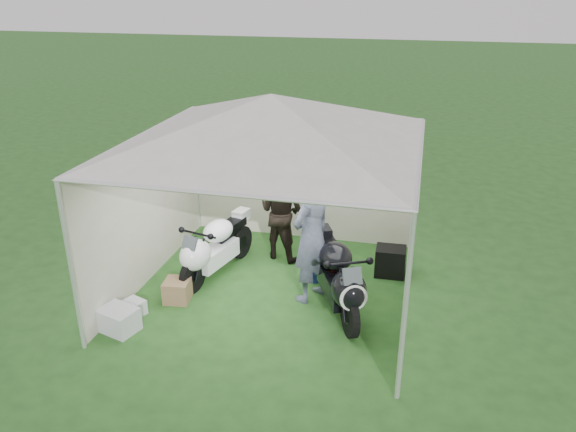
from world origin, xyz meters
name	(u,v)px	position (x,y,z in m)	size (l,w,h in m)	color
ground	(273,289)	(0.00, 0.00, 0.00)	(80.00, 80.00, 0.00)	#21491B
canopy_tent	(272,124)	(0.00, 0.03, 2.58)	(5.66, 5.66, 3.00)	silver
motorcycle_white	(213,247)	(-1.02, 0.20, 0.52)	(0.73, 1.87, 0.93)	black
motorcycle_black	(338,276)	(1.05, -0.36, 0.56)	(1.09, 1.92, 1.01)	black
paddock_stand	(322,271)	(0.66, 0.49, 0.14)	(0.38, 0.24, 0.28)	#293FC0
person_dark_jacket	(281,211)	(-0.16, 1.13, 0.83)	(0.81, 0.63, 1.66)	black
person_blue_jacket	(312,237)	(0.60, -0.09, 1.00)	(0.73, 0.48, 2.00)	slate
equipment_box	(390,261)	(1.70, 0.91, 0.24)	(0.47, 0.38, 0.47)	black
crate_0	(119,320)	(-1.75, -1.54, 0.16)	(0.49, 0.38, 0.33)	silver
crate_1	(177,290)	(-1.30, -0.63, 0.16)	(0.37, 0.37, 0.33)	olive
crate_2	(134,307)	(-1.74, -1.13, 0.11)	(0.29, 0.24, 0.21)	silver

